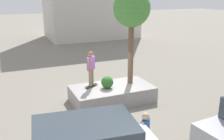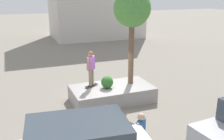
{
  "view_description": "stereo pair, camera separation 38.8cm",
  "coord_description": "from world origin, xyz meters",
  "px_view_note": "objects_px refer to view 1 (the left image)",
  "views": [
    {
      "loc": [
        4.77,
        11.7,
        5.48
      ],
      "look_at": [
        -0.26,
        0.16,
        1.69
      ],
      "focal_mm": 41.75,
      "sensor_mm": 36.0,
      "label": 1
    },
    {
      "loc": [
        4.41,
        11.85,
        5.48
      ],
      "look_at": [
        -0.26,
        0.16,
        1.69
      ],
      "focal_mm": 41.75,
      "sensor_mm": 36.0,
      "label": 2
    }
  ],
  "objects_px": {
    "planter_ledge": "(112,94)",
    "passerby_with_bag": "(145,132)",
    "plaza_tree": "(132,10)",
    "skateboard": "(91,86)",
    "skateboarder": "(91,66)"
  },
  "relations": [
    {
      "from": "passerby_with_bag",
      "to": "plaza_tree",
      "type": "bearing_deg",
      "value": -112.01
    },
    {
      "from": "plaza_tree",
      "to": "skateboard",
      "type": "distance_m",
      "value": 4.32
    },
    {
      "from": "passerby_with_bag",
      "to": "skateboarder",
      "type": "bearing_deg",
      "value": -89.0
    },
    {
      "from": "plaza_tree",
      "to": "skateboard",
      "type": "xyz_separation_m",
      "value": [
        2.1,
        -0.26,
        -3.76
      ]
    },
    {
      "from": "planter_ledge",
      "to": "skateboard",
      "type": "distance_m",
      "value": 1.15
    },
    {
      "from": "plaza_tree",
      "to": "skateboard",
      "type": "relative_size",
      "value": 6.01
    },
    {
      "from": "planter_ledge",
      "to": "passerby_with_bag",
      "type": "distance_m",
      "value": 4.93
    },
    {
      "from": "skateboard",
      "to": "skateboarder",
      "type": "xyz_separation_m",
      "value": [
        0.0,
        -0.0,
        1.05
      ]
    },
    {
      "from": "skateboard",
      "to": "planter_ledge",
      "type": "bearing_deg",
      "value": 156.64
    },
    {
      "from": "plaza_tree",
      "to": "skateboarder",
      "type": "xyz_separation_m",
      "value": [
        2.1,
        -0.26,
        -2.71
      ]
    },
    {
      "from": "planter_ledge",
      "to": "skateboarder",
      "type": "relative_size",
      "value": 2.31
    },
    {
      "from": "planter_ledge",
      "to": "passerby_with_bag",
      "type": "xyz_separation_m",
      "value": [
        0.88,
        4.82,
        0.56
      ]
    },
    {
      "from": "planter_ledge",
      "to": "plaza_tree",
      "type": "height_order",
      "value": "plaza_tree"
    },
    {
      "from": "planter_ledge",
      "to": "skateboard",
      "type": "xyz_separation_m",
      "value": [
        0.97,
        -0.42,
        0.45
      ]
    },
    {
      "from": "skateboard",
      "to": "plaza_tree",
      "type": "bearing_deg",
      "value": 173.03
    }
  ]
}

